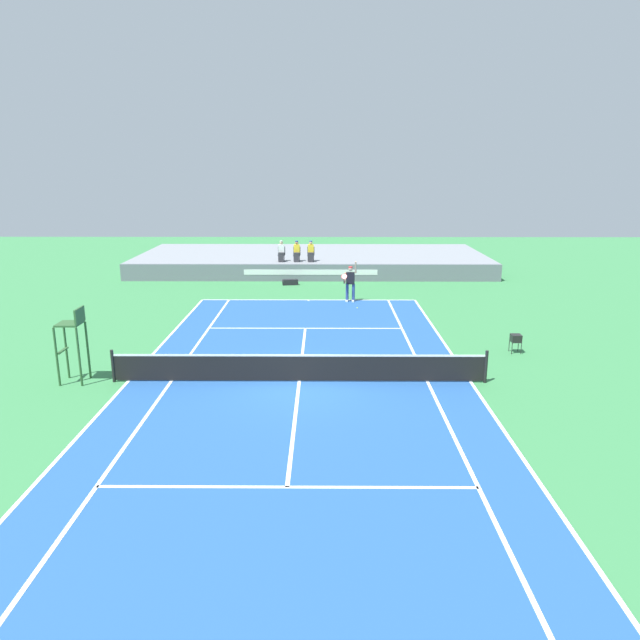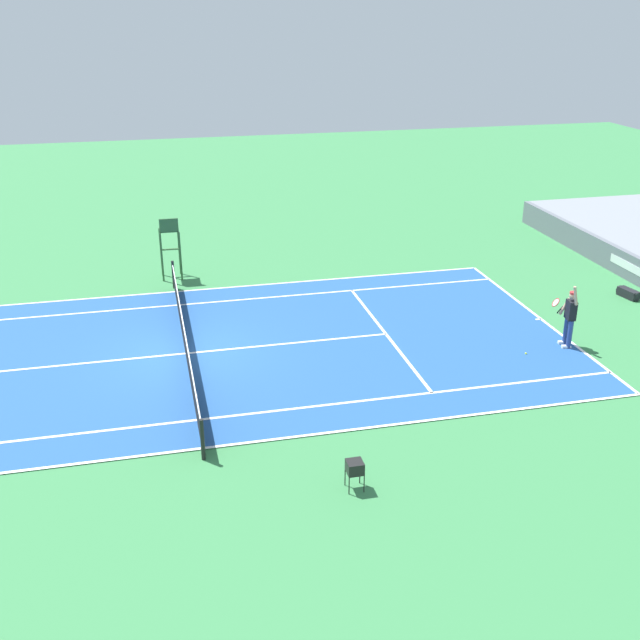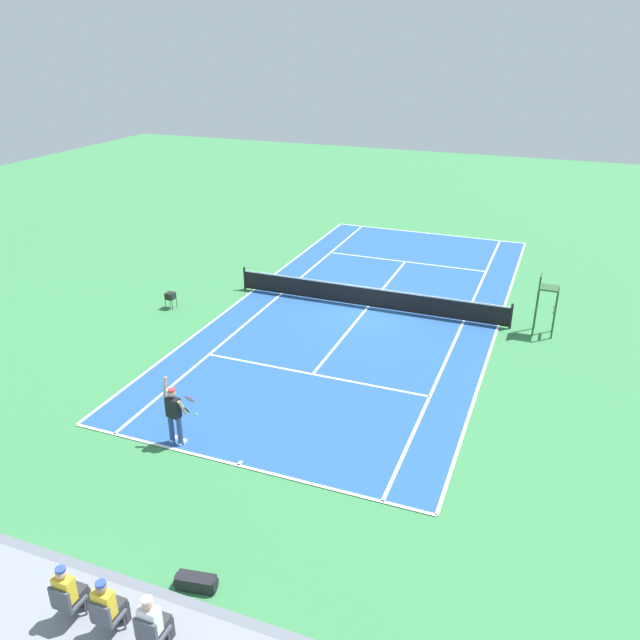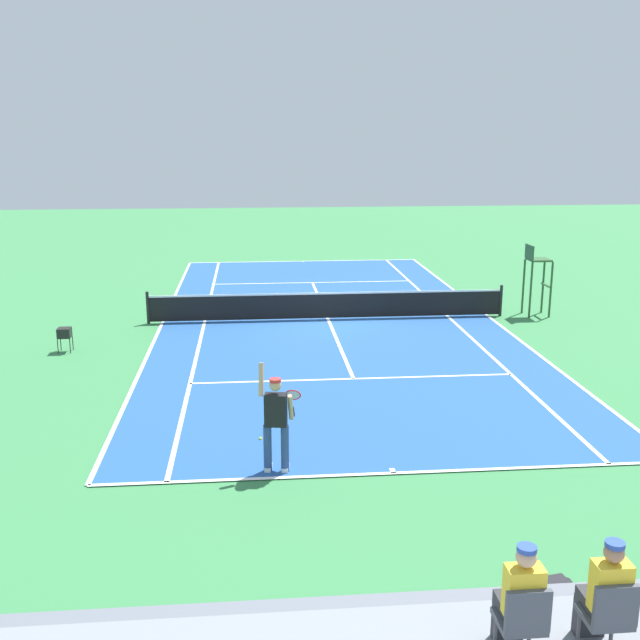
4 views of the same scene
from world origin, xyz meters
name	(u,v)px [view 1 (image 1 of 4)]	position (x,y,z in m)	size (l,w,h in m)	color
ground_plane	(299,382)	(0.00, 0.00, 0.00)	(80.00, 80.00, 0.00)	#387F47
court	(299,382)	(0.00, 0.00, 0.01)	(11.08, 23.88, 0.03)	#235193
net	(299,367)	(0.00, 0.00, 0.52)	(11.98, 0.10, 1.07)	black
barrier_wall	(311,273)	(0.00, 17.14, 0.51)	(22.85, 0.25, 1.03)	slate
bleacher_platform	(312,260)	(0.00, 21.91, 0.51)	(22.85, 9.30, 1.03)	gray
spectator_seated_0	(281,252)	(-1.82, 18.18, 1.64)	(0.44, 0.60, 1.27)	#474C56
spectator_seated_1	(297,252)	(-0.88, 18.18, 1.64)	(0.44, 0.60, 1.27)	#474C56
spectator_seated_2	(311,252)	(-0.01, 18.18, 1.64)	(0.44, 0.60, 1.27)	#474C56
tennis_player	(350,283)	(2.13, 11.59, 0.99)	(0.81, 0.62, 2.08)	navy
tennis_ball	(357,308)	(2.41, 10.09, 0.03)	(0.07, 0.07, 0.07)	#D1E533
umpire_chair	(73,335)	(-7.12, 0.00, 1.56)	(0.77, 0.77, 2.44)	#2D562D
equipment_bag	(290,282)	(-1.17, 15.97, 0.16)	(0.94, 0.47, 0.32)	black
ball_hopper	(516,338)	(7.88, 3.13, 0.57)	(0.36, 0.36, 0.70)	black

